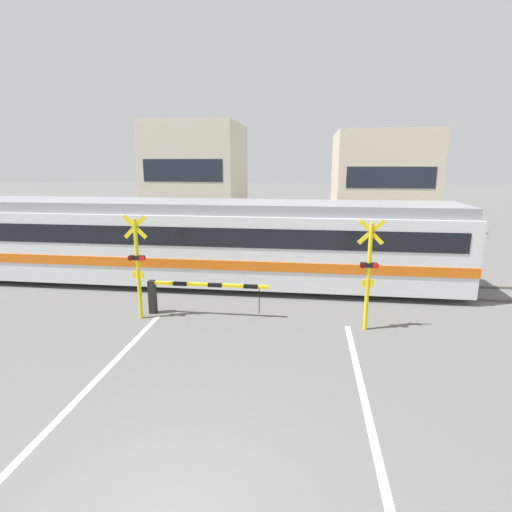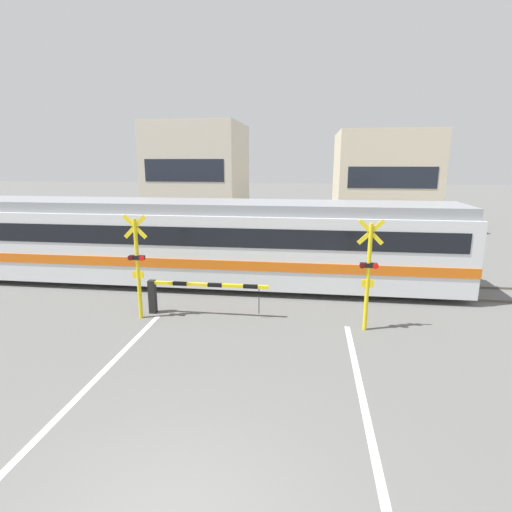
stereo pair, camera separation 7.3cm
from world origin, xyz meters
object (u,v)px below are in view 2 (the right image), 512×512
crossing_barrier_near (182,291)px  crossing_signal_right (368,271)px  commuter_train (176,239)px  crossing_barrier_far (319,250)px  crossing_signal_left (137,262)px

crossing_barrier_near → crossing_signal_right: bearing=-4.7°
commuter_train → crossing_barrier_near: 3.49m
crossing_barrier_far → crossing_signal_right: size_ratio=1.19×
crossing_barrier_near → crossing_signal_right: (5.25, -0.44, 0.94)m
crossing_barrier_far → crossing_signal_left: size_ratio=1.19×
crossing_signal_left → crossing_signal_right: size_ratio=1.00×
crossing_barrier_near → crossing_signal_right: crossing_signal_right is taller
crossing_barrier_far → crossing_signal_left: bearing=-128.2°
commuter_train → crossing_barrier_near: bearing=-69.0°
commuter_train → crossing_signal_right: (6.46, -3.58, 0.02)m
crossing_signal_left → crossing_barrier_near: bearing=21.1°
crossing_barrier_near → crossing_barrier_far: size_ratio=1.00×
crossing_barrier_near → crossing_signal_left: (-1.13, -0.44, 0.94)m
crossing_barrier_near → crossing_barrier_far: same height
commuter_train → crossing_barrier_near: size_ratio=5.64×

